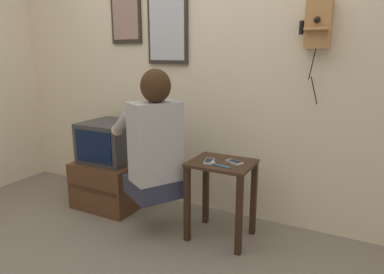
{
  "coord_description": "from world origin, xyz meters",
  "views": [
    {
      "loc": [
        1.26,
        -1.34,
        1.32
      ],
      "look_at": [
        0.17,
        0.77,
        0.76
      ],
      "focal_mm": 32.0,
      "sensor_mm": 36.0,
      "label": 1
    }
  ],
  "objects_px": {
    "person": "(154,139)",
    "cell_phone_spare": "(234,162)",
    "wall_mirror": "(167,23)",
    "toothbrush": "(219,165)",
    "framed_picture": "(126,13)",
    "television": "(111,141)",
    "wall_phone_antique": "(318,23)",
    "cell_phone_held": "(209,161)"
  },
  "relations": [
    {
      "from": "person",
      "to": "cell_phone_spare",
      "type": "distance_m",
      "value": 0.6
    },
    {
      "from": "wall_mirror",
      "to": "toothbrush",
      "type": "height_order",
      "value": "wall_mirror"
    },
    {
      "from": "framed_picture",
      "to": "cell_phone_spare",
      "type": "bearing_deg",
      "value": -17.76
    },
    {
      "from": "person",
      "to": "wall_mirror",
      "type": "height_order",
      "value": "wall_mirror"
    },
    {
      "from": "wall_mirror",
      "to": "television",
      "type": "bearing_deg",
      "value": -147.19
    },
    {
      "from": "person",
      "to": "wall_phone_antique",
      "type": "distance_m",
      "value": 1.36
    },
    {
      "from": "person",
      "to": "cell_phone_held",
      "type": "xyz_separation_m",
      "value": [
        0.37,
        0.14,
        -0.15
      ]
    },
    {
      "from": "person",
      "to": "framed_picture",
      "type": "height_order",
      "value": "framed_picture"
    },
    {
      "from": "wall_phone_antique",
      "to": "framed_picture",
      "type": "bearing_deg",
      "value": 178.43
    },
    {
      "from": "wall_phone_antique",
      "to": "framed_picture",
      "type": "relative_size",
      "value": 1.4
    },
    {
      "from": "wall_mirror",
      "to": "toothbrush",
      "type": "relative_size",
      "value": 4.33
    },
    {
      "from": "wall_phone_antique",
      "to": "cell_phone_spare",
      "type": "height_order",
      "value": "wall_phone_antique"
    },
    {
      "from": "cell_phone_spare",
      "to": "cell_phone_held",
      "type": "bearing_deg",
      "value": 139.67
    },
    {
      "from": "framed_picture",
      "to": "toothbrush",
      "type": "xyz_separation_m",
      "value": [
        1.13,
        -0.5,
        -1.09
      ]
    },
    {
      "from": "television",
      "to": "cell_phone_spare",
      "type": "relative_size",
      "value": 3.39
    },
    {
      "from": "person",
      "to": "cell_phone_spare",
      "type": "relative_size",
      "value": 6.8
    },
    {
      "from": "cell_phone_held",
      "to": "wall_mirror",
      "type": "bearing_deg",
      "value": 127.66
    },
    {
      "from": "cell_phone_spare",
      "to": "toothbrush",
      "type": "height_order",
      "value": "toothbrush"
    },
    {
      "from": "toothbrush",
      "to": "person",
      "type": "bearing_deg",
      "value": 113.62
    },
    {
      "from": "toothbrush",
      "to": "cell_phone_held",
      "type": "bearing_deg",
      "value": 75.2
    },
    {
      "from": "television",
      "to": "cell_phone_spare",
      "type": "height_order",
      "value": "television"
    },
    {
      "from": "person",
      "to": "toothbrush",
      "type": "bearing_deg",
      "value": -48.97
    },
    {
      "from": "person",
      "to": "wall_phone_antique",
      "type": "height_order",
      "value": "wall_phone_antique"
    },
    {
      "from": "person",
      "to": "television",
      "type": "height_order",
      "value": "person"
    },
    {
      "from": "television",
      "to": "wall_mirror",
      "type": "height_order",
      "value": "wall_mirror"
    },
    {
      "from": "person",
      "to": "television",
      "type": "relative_size",
      "value": 2.01
    },
    {
      "from": "television",
      "to": "cell_phone_held",
      "type": "relative_size",
      "value": 3.43
    },
    {
      "from": "wall_phone_antique",
      "to": "wall_mirror",
      "type": "xyz_separation_m",
      "value": [
        -1.2,
        0.04,
        0.05
      ]
    },
    {
      "from": "cell_phone_held",
      "to": "toothbrush",
      "type": "relative_size",
      "value": 0.88
    },
    {
      "from": "person",
      "to": "cell_phone_spare",
      "type": "xyz_separation_m",
      "value": [
        0.54,
        0.2,
        -0.15
      ]
    },
    {
      "from": "person",
      "to": "cell_phone_held",
      "type": "relative_size",
      "value": 6.89
    },
    {
      "from": "cell_phone_spare",
      "to": "television",
      "type": "bearing_deg",
      "value": 113.8
    },
    {
      "from": "cell_phone_held",
      "to": "cell_phone_spare",
      "type": "distance_m",
      "value": 0.18
    },
    {
      "from": "television",
      "to": "wall_mirror",
      "type": "bearing_deg",
      "value": 32.81
    },
    {
      "from": "wall_phone_antique",
      "to": "toothbrush",
      "type": "bearing_deg",
      "value": -138.07
    },
    {
      "from": "television",
      "to": "wall_mirror",
      "type": "xyz_separation_m",
      "value": [
        0.43,
        0.28,
        1.0
      ]
    },
    {
      "from": "wall_phone_antique",
      "to": "cell_phone_spare",
      "type": "bearing_deg",
      "value": -142.31
    },
    {
      "from": "cell_phone_held",
      "to": "wall_phone_antique",
      "type": "bearing_deg",
      "value": 17.84
    },
    {
      "from": "television",
      "to": "toothbrush",
      "type": "bearing_deg",
      "value": -10.88
    },
    {
      "from": "television",
      "to": "toothbrush",
      "type": "distance_m",
      "value": 1.15
    },
    {
      "from": "framed_picture",
      "to": "person",
      "type": "bearing_deg",
      "value": -41.83
    },
    {
      "from": "framed_picture",
      "to": "toothbrush",
      "type": "distance_m",
      "value": 1.64
    }
  ]
}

